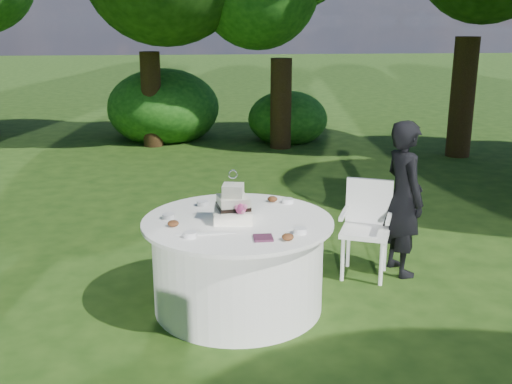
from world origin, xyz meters
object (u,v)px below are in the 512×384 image
Objects in this scene: guest at (404,198)px; napkins at (263,238)px; table at (238,263)px; cake at (233,207)px; chair at (367,221)px.

napkins is at bearing 116.13° from guest.
table is (-0.15, 0.47, -0.39)m from napkins.
napkins is 0.63m from table.
napkins is 0.33× the size of cake.
cake is (-1.63, -0.58, 0.15)m from guest.
guest reaches higher than napkins.
cake is 1.47m from chair.
guest is 3.47× the size of cake.
chair is at bearing 24.83° from cake.
guest is 1.73m from cake.
chair reaches higher than napkins.
guest is at bearing 19.58° from table.
cake is (-0.03, -0.01, 0.50)m from table.
cake reaches higher than napkins.
cake is at bearing -157.03° from table.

